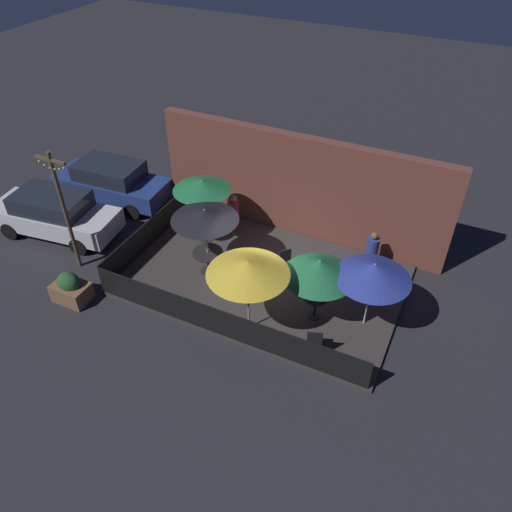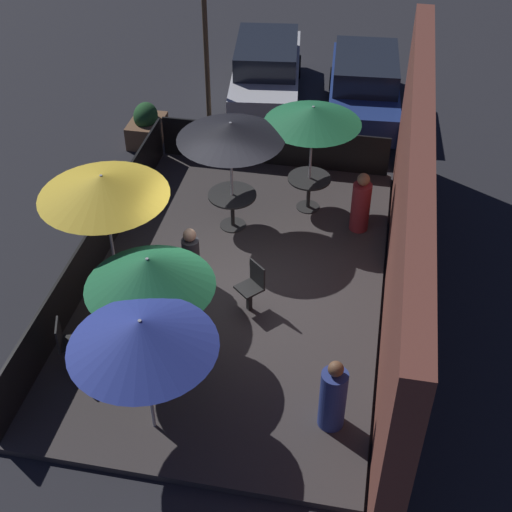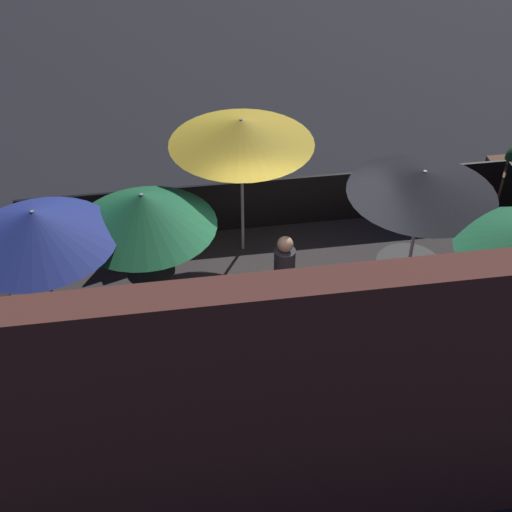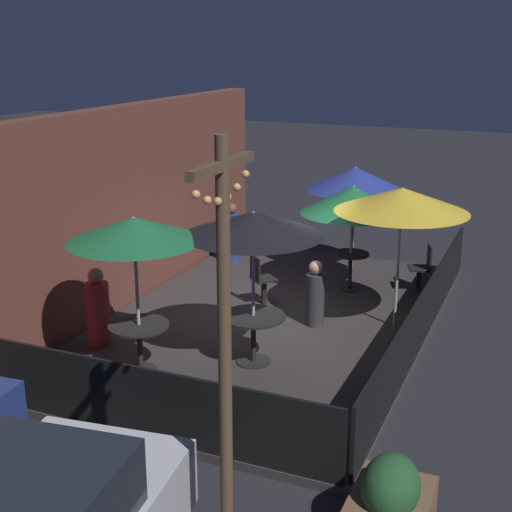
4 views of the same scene
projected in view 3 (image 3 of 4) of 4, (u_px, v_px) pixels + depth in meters
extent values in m
plane|color=#26262B|center=(297.00, 338.00, 10.55)|extent=(60.00, 60.00, 0.00)
cube|color=#383333|center=(298.00, 335.00, 10.51)|extent=(8.56, 5.41, 0.12)
cube|color=brown|center=(361.00, 416.00, 7.12)|extent=(10.16, 0.36, 3.73)
cube|color=black|center=(269.00, 203.00, 12.21)|extent=(8.36, 0.05, 0.95)
cylinder|color=#B2B2B7|center=(413.00, 241.00, 10.24)|extent=(0.05, 0.05, 2.37)
cone|color=black|center=(423.00, 182.00, 9.61)|extent=(2.05, 2.05, 0.35)
cylinder|color=#B2B2B7|center=(149.00, 254.00, 10.23)|extent=(0.05, 0.05, 2.08)
cone|color=#1E6B3D|center=(143.00, 210.00, 9.74)|extent=(2.02, 2.02, 0.53)
cylinder|color=#B2B2B7|center=(242.00, 188.00, 11.25)|extent=(0.05, 0.05, 2.43)
cone|color=gold|center=(241.00, 131.00, 10.61)|extent=(2.21, 2.21, 0.40)
cylinder|color=#B2B2B7|center=(48.00, 276.00, 9.77)|extent=(0.05, 0.05, 2.20)
cone|color=#283893|center=(36.00, 226.00, 9.23)|extent=(2.08, 2.08, 0.49)
cylinder|color=black|center=(497.00, 362.00, 10.00)|extent=(0.49, 0.49, 0.02)
cylinder|color=black|center=(503.00, 345.00, 9.78)|extent=(0.08, 0.08, 0.71)
cylinder|color=black|center=(509.00, 326.00, 9.54)|extent=(0.90, 0.90, 0.04)
cylinder|color=black|center=(402.00, 301.00, 10.98)|extent=(0.53, 0.53, 0.02)
cylinder|color=black|center=(405.00, 284.00, 10.76)|extent=(0.08, 0.08, 0.73)
cylinder|color=black|center=(409.00, 264.00, 10.52)|extent=(0.97, 0.97, 0.04)
cylinder|color=black|center=(155.00, 307.00, 10.88)|extent=(0.39, 0.39, 0.02)
cylinder|color=black|center=(153.00, 290.00, 10.66)|extent=(0.08, 0.08, 0.72)
cylinder|color=black|center=(151.00, 271.00, 10.42)|extent=(0.72, 0.72, 0.04)
cube|color=black|center=(124.00, 248.00, 11.66)|extent=(0.10, 0.10, 0.45)
cube|color=black|center=(122.00, 236.00, 11.51)|extent=(0.51, 0.51, 0.04)
cube|color=black|center=(117.00, 218.00, 11.48)|extent=(0.39, 0.16, 0.44)
cube|color=black|center=(257.00, 346.00, 9.94)|extent=(0.11, 0.11, 0.47)
cube|color=black|center=(257.00, 333.00, 9.78)|extent=(0.56, 0.56, 0.04)
cube|color=black|center=(269.00, 326.00, 9.55)|extent=(0.29, 0.32, 0.44)
cylinder|color=maroon|center=(502.00, 405.00, 8.75)|extent=(0.44, 0.44, 1.05)
cylinder|color=navy|center=(89.00, 454.00, 8.19)|extent=(0.48, 0.48, 1.08)
sphere|color=brown|center=(80.00, 418.00, 7.78)|extent=(0.23, 0.23, 0.23)
cylinder|color=#333338|center=(284.00, 274.00, 10.78)|extent=(0.40, 0.40, 0.92)
sphere|color=tan|center=(285.00, 244.00, 10.42)|extent=(0.24, 0.24, 0.24)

